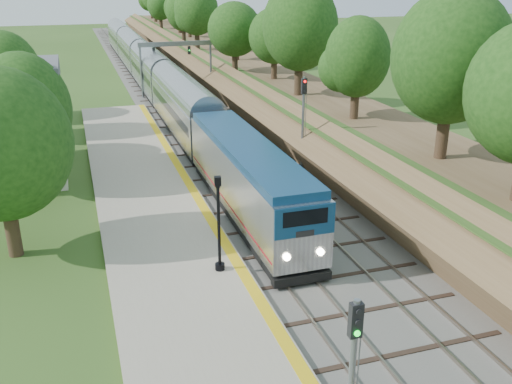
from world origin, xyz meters
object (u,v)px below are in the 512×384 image
object	(u,v)px
signal_gantry	(176,54)
signal_farside	(303,114)
train	(152,75)
signal_platform	(352,372)
lamppost_far	(219,229)

from	to	relation	value
signal_gantry	signal_farside	size ratio (longest dim) A/B	1.26
train	signal_platform	size ratio (longest dim) A/B	17.01
signal_farside	signal_platform	bearing A→B (deg)	-109.55
signal_gantry	lamppost_far	size ratio (longest dim) A/B	1.81
lamppost_far	signal_platform	distance (m)	12.50
train	lamppost_far	size ratio (longest dim) A/B	20.58
train	signal_farside	world-z (taller)	signal_farside
signal_gantry	signal_farside	world-z (taller)	signal_farside
signal_gantry	train	bearing A→B (deg)	135.15
train	signal_farside	xyz separation A→B (m)	(6.20, -31.35, 2.00)
lamppost_far	train	bearing A→B (deg)	85.77
signal_platform	train	bearing A→B (deg)	87.09
signal_gantry	lamppost_far	distance (m)	42.55
train	signal_farside	distance (m)	32.02
signal_platform	signal_farside	distance (m)	27.19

